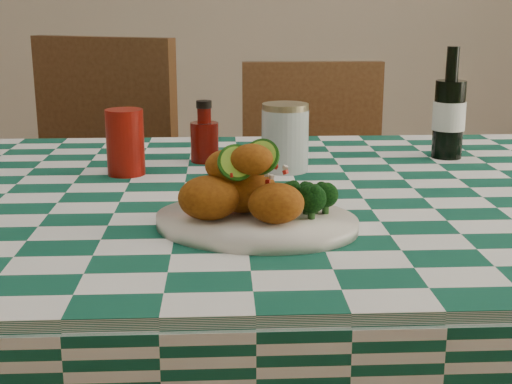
{
  "coord_description": "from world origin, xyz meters",
  "views": [
    {
      "loc": [
        -0.03,
        -1.22,
        1.11
      ],
      "look_at": [
        0.01,
        -0.22,
        0.84
      ],
      "focal_mm": 50.0,
      "sensor_mm": 36.0,
      "label": 1
    }
  ],
  "objects_px": {
    "ketchup_bottle": "(204,131)",
    "beer_bottle": "(450,103)",
    "wooden_chair_left": "(68,225)",
    "fried_chicken_pile": "(251,181)",
    "mason_jar": "(285,137)",
    "wooden_chair_right": "(318,230)",
    "plate": "(256,222)",
    "red_tumbler": "(125,142)"
  },
  "relations": [
    {
      "from": "fried_chicken_pile",
      "to": "beer_bottle",
      "type": "relative_size",
      "value": 0.72
    },
    {
      "from": "fried_chicken_pile",
      "to": "red_tumbler",
      "type": "xyz_separation_m",
      "value": [
        -0.23,
        0.35,
        -0.01
      ]
    },
    {
      "from": "plate",
      "to": "mason_jar",
      "type": "bearing_deg",
      "value": 78.5
    },
    {
      "from": "red_tumbler",
      "to": "ketchup_bottle",
      "type": "bearing_deg",
      "value": 35.74
    },
    {
      "from": "plate",
      "to": "ketchup_bottle",
      "type": "xyz_separation_m",
      "value": [
        -0.08,
        0.46,
        0.05
      ]
    },
    {
      "from": "ketchup_bottle",
      "to": "beer_bottle",
      "type": "xyz_separation_m",
      "value": [
        0.52,
        0.01,
        0.05
      ]
    },
    {
      "from": "ketchup_bottle",
      "to": "beer_bottle",
      "type": "bearing_deg",
      "value": 1.63
    },
    {
      "from": "mason_jar",
      "to": "beer_bottle",
      "type": "height_order",
      "value": "beer_bottle"
    },
    {
      "from": "plate",
      "to": "wooden_chair_left",
      "type": "distance_m",
      "value": 1.08
    },
    {
      "from": "ketchup_bottle",
      "to": "wooden_chair_left",
      "type": "distance_m",
      "value": 0.7
    },
    {
      "from": "ketchup_bottle",
      "to": "wooden_chair_right",
      "type": "height_order",
      "value": "wooden_chair_right"
    },
    {
      "from": "mason_jar",
      "to": "wooden_chair_left",
      "type": "xyz_separation_m",
      "value": [
        -0.55,
        0.55,
        -0.35
      ]
    },
    {
      "from": "plate",
      "to": "red_tumbler",
      "type": "height_order",
      "value": "red_tumbler"
    },
    {
      "from": "plate",
      "to": "beer_bottle",
      "type": "height_order",
      "value": "beer_bottle"
    },
    {
      "from": "beer_bottle",
      "to": "wooden_chair_left",
      "type": "bearing_deg",
      "value": 153.73
    },
    {
      "from": "fried_chicken_pile",
      "to": "wooden_chair_right",
      "type": "bearing_deg",
      "value": 76.23
    },
    {
      "from": "ketchup_bottle",
      "to": "red_tumbler",
      "type": "bearing_deg",
      "value": -144.26
    },
    {
      "from": "ketchup_bottle",
      "to": "mason_jar",
      "type": "xyz_separation_m",
      "value": [
        0.16,
        -0.09,
        0.0
      ]
    },
    {
      "from": "mason_jar",
      "to": "wooden_chair_right",
      "type": "distance_m",
      "value": 0.73
    },
    {
      "from": "fried_chicken_pile",
      "to": "wooden_chair_left",
      "type": "bearing_deg",
      "value": 117.16
    },
    {
      "from": "mason_jar",
      "to": "fried_chicken_pile",
      "type": "bearing_deg",
      "value": -102.49
    },
    {
      "from": "ketchup_bottle",
      "to": "wooden_chair_left",
      "type": "xyz_separation_m",
      "value": [
        -0.4,
        0.46,
        -0.34
      ]
    },
    {
      "from": "plate",
      "to": "red_tumbler",
      "type": "distance_m",
      "value": 0.42
    },
    {
      "from": "beer_bottle",
      "to": "wooden_chair_left",
      "type": "relative_size",
      "value": 0.23
    },
    {
      "from": "plate",
      "to": "wooden_chair_left",
      "type": "relative_size",
      "value": 0.3
    },
    {
      "from": "plate",
      "to": "red_tumbler",
      "type": "xyz_separation_m",
      "value": [
        -0.23,
        0.35,
        0.05
      ]
    },
    {
      "from": "fried_chicken_pile",
      "to": "wooden_chair_left",
      "type": "distance_m",
      "value": 1.09
    },
    {
      "from": "plate",
      "to": "wooden_chair_left",
      "type": "bearing_deg",
      "value": 117.48
    },
    {
      "from": "red_tumbler",
      "to": "beer_bottle",
      "type": "bearing_deg",
      "value": 10.38
    },
    {
      "from": "fried_chicken_pile",
      "to": "red_tumbler",
      "type": "bearing_deg",
      "value": 122.79
    },
    {
      "from": "mason_jar",
      "to": "wooden_chair_right",
      "type": "bearing_deg",
      "value": 75.45
    },
    {
      "from": "fried_chicken_pile",
      "to": "mason_jar",
      "type": "xyz_separation_m",
      "value": [
        0.08,
        0.37,
        -0.01
      ]
    },
    {
      "from": "red_tumbler",
      "to": "wooden_chair_left",
      "type": "relative_size",
      "value": 0.12
    },
    {
      "from": "plate",
      "to": "mason_jar",
      "type": "xyz_separation_m",
      "value": [
        0.07,
        0.37,
        0.06
      ]
    },
    {
      "from": "wooden_chair_right",
      "to": "ketchup_bottle",
      "type": "bearing_deg",
      "value": -121.94
    },
    {
      "from": "wooden_chair_left",
      "to": "beer_bottle",
      "type": "bearing_deg",
      "value": -1.49
    },
    {
      "from": "red_tumbler",
      "to": "wooden_chair_left",
      "type": "xyz_separation_m",
      "value": [
        -0.25,
        0.57,
        -0.34
      ]
    },
    {
      "from": "ketchup_bottle",
      "to": "wooden_chair_right",
      "type": "relative_size",
      "value": 0.14
    },
    {
      "from": "beer_bottle",
      "to": "wooden_chair_left",
      "type": "xyz_separation_m",
      "value": [
        -0.91,
        0.45,
        -0.4
      ]
    },
    {
      "from": "ketchup_bottle",
      "to": "beer_bottle",
      "type": "relative_size",
      "value": 0.54
    },
    {
      "from": "mason_jar",
      "to": "wooden_chair_right",
      "type": "height_order",
      "value": "wooden_chair_right"
    },
    {
      "from": "beer_bottle",
      "to": "wooden_chair_left",
      "type": "height_order",
      "value": "beer_bottle"
    }
  ]
}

